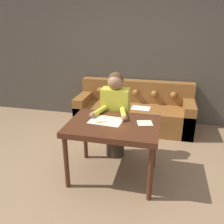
{
  "coord_description": "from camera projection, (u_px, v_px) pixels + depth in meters",
  "views": [
    {
      "loc": [
        0.65,
        -2.51,
        1.96
      ],
      "look_at": [
        0.01,
        0.23,
        0.87
      ],
      "focal_mm": 38.0,
      "sensor_mm": 36.0,
      "label": 1
    }
  ],
  "objects": [
    {
      "name": "wall_back",
      "position": [
        134.0,
        56.0,
        4.62
      ],
      "size": [
        8.0,
        0.06,
        2.6
      ],
      "color": "#474238",
      "rests_on": "ground_plane"
    },
    {
      "name": "couch",
      "position": [
        134.0,
        111.0,
        4.59
      ],
      "size": [
        2.19,
        0.82,
        0.86
      ],
      "color": "brown",
      "rests_on": "ground_plane"
    },
    {
      "name": "pattern_paper_main",
      "position": [
        106.0,
        121.0,
        3.0
      ],
      "size": [
        0.44,
        0.34,
        0.0
      ],
      "color": "beige",
      "rests_on": "dining_table"
    },
    {
      "name": "dining_table",
      "position": [
        113.0,
        130.0,
        2.96
      ],
      "size": [
        1.13,
        0.82,
        0.77
      ],
      "color": "#472314",
      "rests_on": "ground_plane"
    },
    {
      "name": "scissors",
      "position": [
        103.0,
        122.0,
        2.96
      ],
      "size": [
        0.21,
        0.16,
        0.01
      ],
      "color": "silver",
      "rests_on": "dining_table"
    },
    {
      "name": "pattern_paper_offcut",
      "position": [
        145.0,
        123.0,
        2.93
      ],
      "size": [
        0.22,
        0.21,
        0.0
      ],
      "color": "beige",
      "rests_on": "dining_table"
    },
    {
      "name": "ground_plane",
      "position": [
        107.0,
        179.0,
        3.12
      ],
      "size": [
        16.0,
        16.0,
        0.0
      ],
      "primitive_type": "plane",
      "color": "#846647"
    },
    {
      "name": "person",
      "position": [
        115.0,
        115.0,
        3.46
      ],
      "size": [
        0.51,
        0.61,
        1.29
      ],
      "color": "#33281E",
      "rests_on": "ground_plane"
    }
  ]
}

